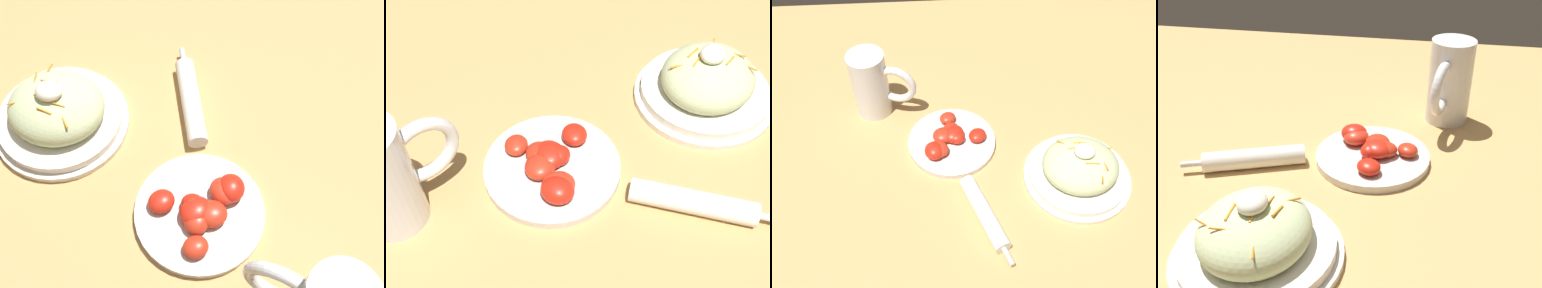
# 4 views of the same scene
# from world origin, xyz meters

# --- Properties ---
(ground_plane) EXTENTS (1.43, 1.43, 0.00)m
(ground_plane) POSITION_xyz_m (0.00, 0.00, 0.00)
(ground_plane) COLOR tan
(salad_plate) EXTENTS (0.23, 0.23, 0.11)m
(salad_plate) POSITION_xyz_m (-0.22, -0.01, 0.03)
(salad_plate) COLOR white
(salad_plate) RESTS_ON ground_plane
(napkin_roll) EXTENTS (0.09, 0.20, 0.03)m
(napkin_roll) POSITION_xyz_m (-0.01, 0.07, 0.02)
(napkin_roll) COLOR white
(napkin_roll) RESTS_ON ground_plane
(tomato_plate) EXTENTS (0.20, 0.20, 0.04)m
(tomato_plate) POSITION_xyz_m (0.05, -0.13, 0.01)
(tomato_plate) COLOR silver
(tomato_plate) RESTS_ON ground_plane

